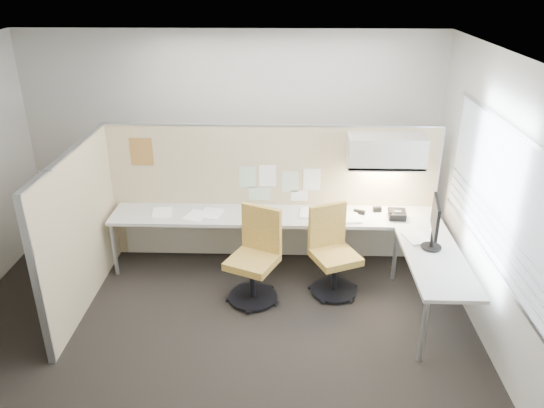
{
  "coord_description": "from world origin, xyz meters",
  "views": [
    {
      "loc": [
        0.75,
        -4.57,
        3.5
      ],
      "look_at": [
        0.58,
        0.8,
        1.08
      ],
      "focal_mm": 35.0,
      "sensor_mm": 36.0,
      "label": 1
    }
  ],
  "objects_px": {
    "chair_right": "(332,254)",
    "monitor": "(435,222)",
    "desk": "(302,230)",
    "chair_left": "(255,259)",
    "phone": "(397,215)"
  },
  "relations": [
    {
      "from": "chair_right",
      "to": "monitor",
      "type": "relative_size",
      "value": 1.87
    },
    {
      "from": "desk",
      "to": "chair_right",
      "type": "relative_size",
      "value": 3.9
    },
    {
      "from": "chair_left",
      "to": "chair_right",
      "type": "relative_size",
      "value": 1.04
    },
    {
      "from": "monitor",
      "to": "phone",
      "type": "distance_m",
      "value": 0.81
    },
    {
      "from": "phone",
      "to": "desk",
      "type": "bearing_deg",
      "value": -172.79
    },
    {
      "from": "chair_left",
      "to": "phone",
      "type": "xyz_separation_m",
      "value": [
        1.66,
        0.61,
        0.29
      ]
    },
    {
      "from": "chair_left",
      "to": "monitor",
      "type": "bearing_deg",
      "value": 20.71
    },
    {
      "from": "chair_left",
      "to": "monitor",
      "type": "xyz_separation_m",
      "value": [
        1.9,
        -0.12,
        0.55
      ]
    },
    {
      "from": "desk",
      "to": "chair_left",
      "type": "relative_size",
      "value": 3.77
    },
    {
      "from": "chair_right",
      "to": "monitor",
      "type": "bearing_deg",
      "value": -39.66
    },
    {
      "from": "chair_right",
      "to": "phone",
      "type": "distance_m",
      "value": 0.95
    },
    {
      "from": "monitor",
      "to": "desk",
      "type": "bearing_deg",
      "value": 74.16
    },
    {
      "from": "chair_left",
      "to": "monitor",
      "type": "relative_size",
      "value": 1.94
    },
    {
      "from": "desk",
      "to": "monitor",
      "type": "height_order",
      "value": "monitor"
    },
    {
      "from": "monitor",
      "to": "chair_left",
      "type": "bearing_deg",
      "value": 95.9
    }
  ]
}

